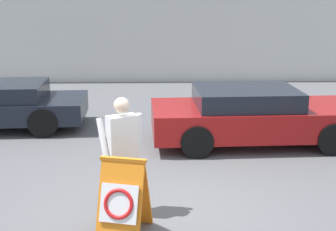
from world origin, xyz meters
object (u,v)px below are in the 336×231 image
object	(u,v)px
barricade_sign	(123,198)
parked_car_rear_sedan	(253,115)
security_guard	(123,149)
traffic_cone_mid	(123,159)

from	to	relation	value
barricade_sign	parked_car_rear_sedan	bearing A→B (deg)	71.75
barricade_sign	security_guard	distance (m)	0.91
barricade_sign	traffic_cone_mid	size ratio (longest dim) A/B	1.45
traffic_cone_mid	parked_car_rear_sedan	bearing A→B (deg)	37.08
barricade_sign	security_guard	size ratio (longest dim) A/B	0.63
security_guard	traffic_cone_mid	world-z (taller)	security_guard
barricade_sign	traffic_cone_mid	distance (m)	2.04
security_guard	barricade_sign	bearing A→B (deg)	66.37
security_guard	parked_car_rear_sedan	world-z (taller)	security_guard
barricade_sign	traffic_cone_mid	bearing A→B (deg)	108.36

